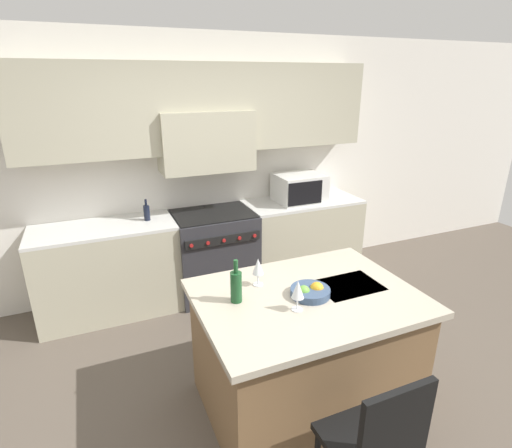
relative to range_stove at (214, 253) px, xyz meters
The scene contains 12 objects.
ground_plane 1.87m from the range_stove, 90.00° to the right, with size 10.00×10.00×0.00m, color brown.
back_cabinetry 1.17m from the range_stove, 90.00° to the left, with size 10.00×0.46×2.70m.
back_counter 0.02m from the range_stove, 90.00° to the left, with size 3.52×0.62×0.92m.
range_stove is the anchor object (origin of this frame).
microwave 1.21m from the range_stove, ahead, with size 0.53×0.45×0.31m.
kitchen_island 1.82m from the range_stove, 86.95° to the right, with size 1.46×1.08×0.90m.
island_chair 2.70m from the range_stove, 89.90° to the right, with size 0.42×0.40×0.98m.
wine_bottle 1.83m from the range_stove, 102.15° to the right, with size 0.08×0.08×0.29m.
wine_glass_near 2.03m from the range_stove, 91.60° to the right, with size 0.08×0.08×0.20m.
wine_glass_far 1.67m from the range_stove, 95.60° to the right, with size 0.08×0.08×0.20m.
fruit_bowl 1.89m from the range_stove, 86.55° to the right, with size 0.26×0.26×0.09m.
oil_bottle_on_counter 0.86m from the range_stove, behind, with size 0.06×0.06×0.22m.
Camera 1 is at (-1.13, -2.01, 2.26)m, focal length 28.00 mm.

